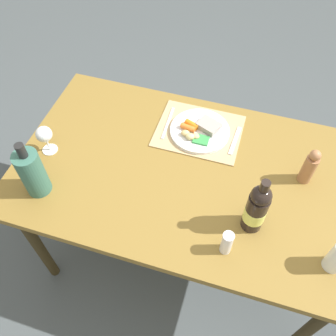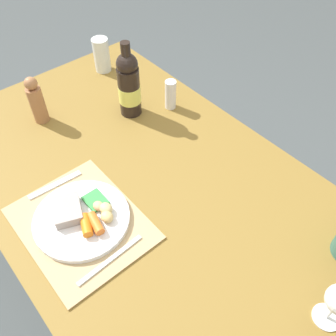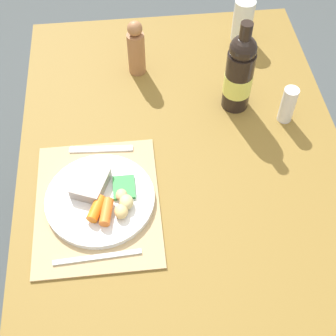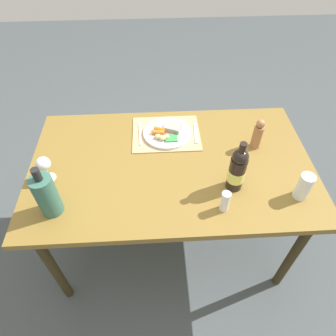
{
  "view_description": "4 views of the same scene",
  "coord_description": "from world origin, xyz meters",
  "px_view_note": "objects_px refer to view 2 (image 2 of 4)",
  "views": [
    {
      "loc": [
        -0.19,
        0.92,
        2.05
      ],
      "look_at": [
        0.07,
        0.09,
        0.89
      ],
      "focal_mm": 39.12,
      "sensor_mm": 36.0,
      "label": 1
    },
    {
      "loc": [
        0.63,
        -0.43,
        1.68
      ],
      "look_at": [
        0.03,
        0.08,
        0.8
      ],
      "focal_mm": 39.26,
      "sensor_mm": 36.0,
      "label": 2
    },
    {
      "loc": [
        0.67,
        -0.13,
        1.79
      ],
      "look_at": [
        0.01,
        -0.06,
        0.89
      ],
      "focal_mm": 49.9,
      "sensor_mm": 36.0,
      "label": 3
    },
    {
      "loc": [
        0.08,
        1.11,
        1.94
      ],
      "look_at": [
        0.02,
        0.09,
        0.83
      ],
      "focal_mm": 32.21,
      "sensor_mm": 36.0,
      "label": 4
    }
  ],
  "objects_px": {
    "pepper_mill": "(37,101)",
    "dining_table": "(144,194)",
    "salt_shaker": "(171,95)",
    "dinner_plate": "(82,217)",
    "fork": "(55,185)",
    "water_tumbler": "(102,57)",
    "knife": "(110,260)",
    "wine_bottle": "(129,85)"
  },
  "relations": [
    {
      "from": "wine_bottle",
      "to": "dining_table",
      "type": "bearing_deg",
      "value": -30.86
    },
    {
      "from": "dining_table",
      "to": "salt_shaker",
      "type": "distance_m",
      "value": 0.4
    },
    {
      "from": "salt_shaker",
      "to": "wine_bottle",
      "type": "height_order",
      "value": "wine_bottle"
    },
    {
      "from": "pepper_mill",
      "to": "water_tumbler",
      "type": "relative_size",
      "value": 1.29
    },
    {
      "from": "knife",
      "to": "water_tumbler",
      "type": "distance_m",
      "value": 0.92
    },
    {
      "from": "salt_shaker",
      "to": "wine_bottle",
      "type": "bearing_deg",
      "value": -119.06
    },
    {
      "from": "pepper_mill",
      "to": "fork",
      "type": "bearing_deg",
      "value": -20.93
    },
    {
      "from": "dining_table",
      "to": "salt_shaker",
      "type": "xyz_separation_m",
      "value": [
        -0.22,
        0.31,
        0.13
      ]
    },
    {
      "from": "dining_table",
      "to": "wine_bottle",
      "type": "height_order",
      "value": "wine_bottle"
    },
    {
      "from": "dining_table",
      "to": "knife",
      "type": "height_order",
      "value": "knife"
    },
    {
      "from": "knife",
      "to": "pepper_mill",
      "type": "relative_size",
      "value": 1.13
    },
    {
      "from": "fork",
      "to": "knife",
      "type": "height_order",
      "value": "same"
    },
    {
      "from": "dining_table",
      "to": "salt_shaker",
      "type": "relative_size",
      "value": 13.06
    },
    {
      "from": "dinner_plate",
      "to": "fork",
      "type": "distance_m",
      "value": 0.17
    },
    {
      "from": "salt_shaker",
      "to": "dinner_plate",
      "type": "bearing_deg",
      "value": -66.54
    },
    {
      "from": "water_tumbler",
      "to": "salt_shaker",
      "type": "bearing_deg",
      "value": 8.08
    },
    {
      "from": "wine_bottle",
      "to": "knife",
      "type": "bearing_deg",
      "value": -41.81
    },
    {
      "from": "wine_bottle",
      "to": "pepper_mill",
      "type": "xyz_separation_m",
      "value": [
        -0.18,
        -0.28,
        -0.03
      ]
    },
    {
      "from": "salt_shaker",
      "to": "water_tumbler",
      "type": "xyz_separation_m",
      "value": [
        -0.38,
        -0.05,
        0.0
      ]
    },
    {
      "from": "knife",
      "to": "salt_shaker",
      "type": "xyz_separation_m",
      "value": [
        -0.39,
        0.55,
        0.05
      ]
    },
    {
      "from": "fork",
      "to": "pepper_mill",
      "type": "distance_m",
      "value": 0.35
    },
    {
      "from": "fork",
      "to": "pepper_mill",
      "type": "xyz_separation_m",
      "value": [
        -0.32,
        0.12,
        0.08
      ]
    },
    {
      "from": "pepper_mill",
      "to": "salt_shaker",
      "type": "bearing_deg",
      "value": 58.59
    },
    {
      "from": "dining_table",
      "to": "wine_bottle",
      "type": "relative_size",
      "value": 5.23
    },
    {
      "from": "fork",
      "to": "pepper_mill",
      "type": "bearing_deg",
      "value": 162.84
    },
    {
      "from": "dining_table",
      "to": "pepper_mill",
      "type": "bearing_deg",
      "value": -167.89
    },
    {
      "from": "knife",
      "to": "wine_bottle",
      "type": "height_order",
      "value": "wine_bottle"
    },
    {
      "from": "salt_shaker",
      "to": "pepper_mill",
      "type": "distance_m",
      "value": 0.49
    },
    {
      "from": "water_tumbler",
      "to": "fork",
      "type": "bearing_deg",
      "value": -47.14
    },
    {
      "from": "dinner_plate",
      "to": "salt_shaker",
      "type": "height_order",
      "value": "salt_shaker"
    },
    {
      "from": "dining_table",
      "to": "water_tumbler",
      "type": "xyz_separation_m",
      "value": [
        -0.6,
        0.26,
        0.13
      ]
    },
    {
      "from": "dinner_plate",
      "to": "water_tumbler",
      "type": "distance_m",
      "value": 0.78
    },
    {
      "from": "dining_table",
      "to": "knife",
      "type": "distance_m",
      "value": 0.3
    },
    {
      "from": "dinner_plate",
      "to": "fork",
      "type": "bearing_deg",
      "value": 178.89
    },
    {
      "from": "pepper_mill",
      "to": "dining_table",
      "type": "bearing_deg",
      "value": 12.11
    },
    {
      "from": "salt_shaker",
      "to": "wine_bottle",
      "type": "distance_m",
      "value": 0.17
    },
    {
      "from": "fork",
      "to": "knife",
      "type": "relative_size",
      "value": 0.84
    },
    {
      "from": "dinner_plate",
      "to": "knife",
      "type": "relative_size",
      "value": 1.33
    },
    {
      "from": "dinner_plate",
      "to": "pepper_mill",
      "type": "xyz_separation_m",
      "value": [
        -0.49,
        0.13,
        0.07
      ]
    },
    {
      "from": "fork",
      "to": "dinner_plate",
      "type": "bearing_deg",
      "value": 2.66
    },
    {
      "from": "salt_shaker",
      "to": "water_tumbler",
      "type": "distance_m",
      "value": 0.38
    },
    {
      "from": "pepper_mill",
      "to": "dinner_plate",
      "type": "bearing_deg",
      "value": -14.41
    }
  ]
}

